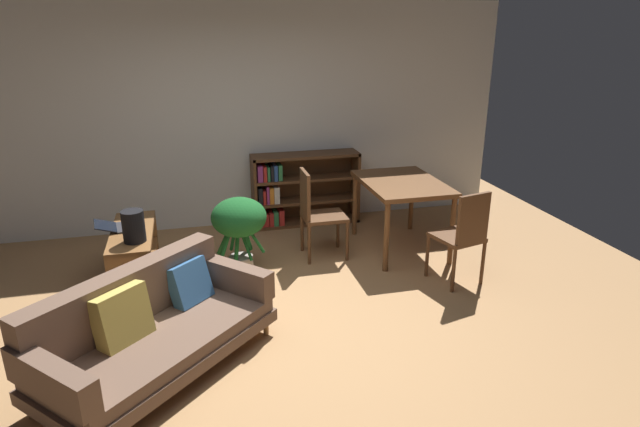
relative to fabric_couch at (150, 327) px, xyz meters
The scene contains 11 objects.
ground_plane 1.04m from the fabric_couch, 15.39° to the left, with size 8.16×8.16×0.00m, color #A87A4C.
back_wall_panel 3.27m from the fabric_couch, 72.24° to the left, with size 6.80×0.10×2.70m, color silver.
fabric_couch is the anchor object (origin of this frame).
media_console 1.46m from the fabric_couch, 98.18° to the left, with size 0.39×1.11×0.57m.
open_laptop 1.58m from the fabric_couch, 101.79° to the left, with size 0.45×0.35×0.09m.
desk_speaker 1.22m from the fabric_couch, 97.65° to the left, with size 0.20×0.20×0.29m.
potted_floor_plant 1.67m from the fabric_couch, 60.67° to the left, with size 0.55×0.55×0.81m.
dining_table 3.13m from the fabric_couch, 32.33° to the left, with size 0.83×1.16×0.79m.
dining_chair_near 2.36m from the fabric_couch, 45.12° to the left, with size 0.46×0.41×0.97m.
dining_chair_far 2.96m from the fabric_couch, 13.63° to the left, with size 0.50×0.51×0.95m.
bookshelf 3.24m from the fabric_couch, 58.69° to the left, with size 1.34×0.35×0.91m.
Camera 1 is at (-0.58, -3.88, 2.44)m, focal length 30.19 mm.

